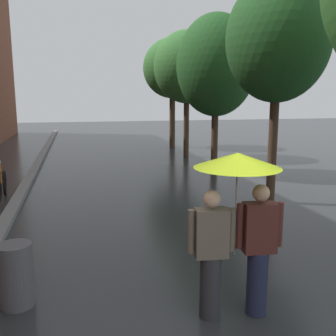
% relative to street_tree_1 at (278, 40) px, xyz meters
% --- Properties ---
extents(kerb_strip, '(0.30, 36.00, 0.12)m').
position_rel_street_tree_1_xyz_m(kerb_strip, '(-6.42, 4.63, -4.01)').
color(kerb_strip, slate).
rests_on(kerb_strip, ground).
extents(street_tree_1, '(2.53, 2.53, 5.61)m').
position_rel_street_tree_1_xyz_m(street_tree_1, '(0.00, 0.00, 0.00)').
color(street_tree_1, '#473323').
rests_on(street_tree_1, ground).
extents(street_tree_2, '(2.75, 2.75, 5.52)m').
position_rel_street_tree_1_xyz_m(street_tree_2, '(-0.06, 4.05, -0.30)').
color(street_tree_2, '#473323').
rests_on(street_tree_2, ground).
extents(street_tree_3, '(2.93, 2.93, 5.58)m').
position_rel_street_tree_1_xyz_m(street_tree_3, '(0.01, 7.87, -0.08)').
color(street_tree_3, '#473323').
rests_on(street_tree_3, ground).
extents(street_tree_4, '(3.12, 3.12, 5.80)m').
position_rel_street_tree_1_xyz_m(street_tree_4, '(0.28, 11.52, 0.13)').
color(street_tree_4, '#473323').
rests_on(street_tree_4, ground).
extents(couple_under_umbrella, '(1.18, 1.04, 2.07)m').
position_rel_street_tree_1_xyz_m(couple_under_umbrella, '(-3.02, -4.65, -2.73)').
color(couple_under_umbrella, '#2D2D33').
rests_on(couple_under_umbrella, ground).
extents(litter_bin, '(0.44, 0.44, 0.85)m').
position_rel_street_tree_1_xyz_m(litter_bin, '(-5.70, -3.78, -3.64)').
color(litter_bin, '#4C4C51').
rests_on(litter_bin, ground).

